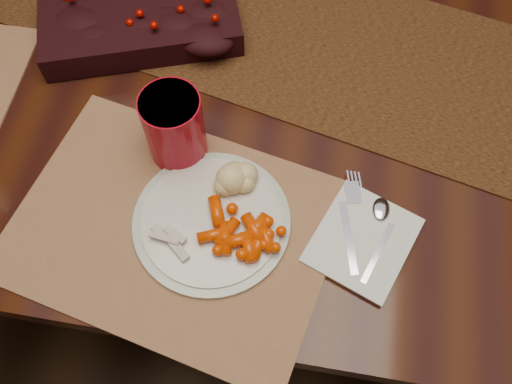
% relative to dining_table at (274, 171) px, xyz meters
% --- Properties ---
extents(floor, '(5.00, 5.00, 0.00)m').
position_rel_dining_table_xyz_m(floor, '(0.00, 0.00, -0.38)').
color(floor, black).
rests_on(floor, ground).
extents(dining_table, '(1.80, 1.00, 0.75)m').
position_rel_dining_table_xyz_m(dining_table, '(0.00, 0.00, 0.00)').
color(dining_table, black).
rests_on(dining_table, floor).
extents(table_runner, '(1.83, 0.77, 0.00)m').
position_rel_dining_table_xyz_m(table_runner, '(0.05, 0.07, 0.38)').
color(table_runner, '#3D2607').
rests_on(table_runner, dining_table).
extents(centerpiece, '(0.39, 0.29, 0.07)m').
position_rel_dining_table_xyz_m(centerpiece, '(-0.26, 0.04, 0.41)').
color(centerpiece, black).
rests_on(centerpiece, table_runner).
extents(placemat_main, '(0.54, 0.44, 0.00)m').
position_rel_dining_table_xyz_m(placemat_main, '(-0.11, -0.33, 0.38)').
color(placemat_main, brown).
rests_on(placemat_main, dining_table).
extents(dinner_plate, '(0.24, 0.24, 0.01)m').
position_rel_dining_table_xyz_m(dinner_plate, '(-0.06, -0.32, 0.39)').
color(dinner_plate, beige).
rests_on(dinner_plate, placemat_main).
extents(baby_carrots, '(0.12, 0.11, 0.02)m').
position_rel_dining_table_xyz_m(baby_carrots, '(-0.01, -0.34, 0.40)').
color(baby_carrots, '#D23700').
rests_on(baby_carrots, dinner_plate).
extents(mashed_potatoes, '(0.09, 0.09, 0.05)m').
position_rel_dining_table_xyz_m(mashed_potatoes, '(-0.03, -0.25, 0.42)').
color(mashed_potatoes, '#C6BB82').
rests_on(mashed_potatoes, dinner_plate).
extents(turkey_shreds, '(0.08, 0.07, 0.02)m').
position_rel_dining_table_xyz_m(turkey_shreds, '(-0.12, -0.36, 0.40)').
color(turkey_shreds, gray).
rests_on(turkey_shreds, dinner_plate).
extents(napkin, '(0.18, 0.20, 0.01)m').
position_rel_dining_table_xyz_m(napkin, '(0.17, -0.31, 0.38)').
color(napkin, silver).
rests_on(napkin, placemat_main).
extents(fork, '(0.06, 0.15, 0.00)m').
position_rel_dining_table_xyz_m(fork, '(0.15, -0.29, 0.39)').
color(fork, silver).
rests_on(fork, napkin).
extents(spoon, '(0.07, 0.13, 0.00)m').
position_rel_dining_table_xyz_m(spoon, '(0.19, -0.30, 0.39)').
color(spoon, silver).
rests_on(spoon, napkin).
extents(red_cup, '(0.09, 0.09, 0.13)m').
position_rel_dining_table_xyz_m(red_cup, '(-0.14, -0.20, 0.44)').
color(red_cup, '#9C0416').
rests_on(red_cup, placemat_main).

